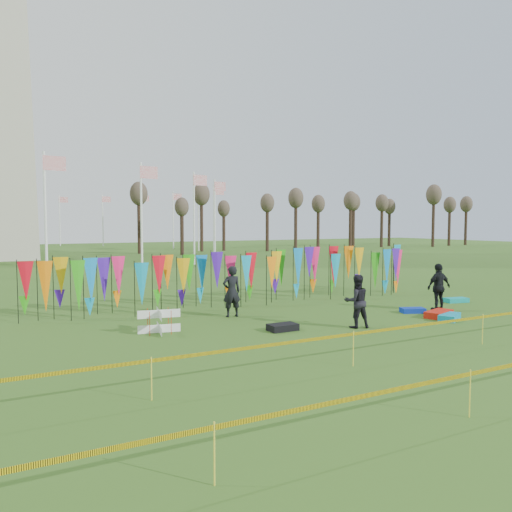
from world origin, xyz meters
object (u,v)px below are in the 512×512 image
person_left (232,291)px  person_mid (357,301)px  kite_bag_blue (413,310)px  kite_bag_teal (456,300)px  kite_bag_turquoise (449,317)px  kite_bag_red (439,314)px  person_right (439,287)px  box_kite (159,321)px  kite_bag_black (283,327)px

person_left → person_mid: 4.83m
kite_bag_blue → kite_bag_teal: (3.72, 1.01, 0.00)m
kite_bag_turquoise → kite_bag_red: 0.61m
person_right → box_kite: bearing=-3.2°
person_right → kite_bag_teal: bearing=-150.9°
box_kite → kite_bag_teal: (13.83, -0.16, -0.29)m
kite_bag_turquoise → person_right: bearing=53.3°
person_left → kite_bag_black: 3.19m
kite_bag_black → person_left: bearing=98.4°
person_mid → kite_bag_red: 4.12m
person_mid → kite_bag_turquoise: bearing=-172.6°
box_kite → kite_bag_red: bearing=-12.7°
person_right → kite_bag_teal: 2.87m
kite_bag_red → kite_bag_turquoise: bearing=-100.5°
kite_bag_turquoise → kite_bag_red: bearing=79.5°
person_mid → kite_bag_blue: size_ratio=1.96×
person_left → person_mid: bearing=132.9°
person_mid → kite_bag_blue: 4.11m
person_left → kite_bag_black: person_left is taller
person_right → kite_bag_turquoise: size_ratio=1.69×
kite_bag_blue → kite_bag_black: size_ratio=0.95×
kite_bag_teal → person_mid: bearing=-163.8°
box_kite → kite_bag_black: bearing=-22.6°
person_left → kite_bag_teal: bearing=176.6°
person_left → kite_bag_blue: (6.79, -2.64, -0.88)m
person_right → kite_bag_black: size_ratio=1.98×
box_kite → kite_bag_black: size_ratio=0.80×
person_mid → person_left: bearing=-36.9°
kite_bag_black → kite_bag_blue: bearing=3.6°
person_mid → kite_bag_blue: person_mid is taller
person_right → kite_bag_black: 7.65m
kite_bag_turquoise → kite_bag_black: 6.56m
box_kite → person_mid: bearing=-20.7°
person_mid → person_right: person_right is taller
kite_bag_black → kite_bag_teal: 10.16m
person_right → kite_bag_black: person_right is taller
person_left → kite_bag_teal: person_left is taller
person_right → kite_bag_teal: person_right is taller
person_mid → kite_bag_turquoise: person_mid is taller
kite_bag_red → person_mid: bearing=-179.6°
kite_bag_turquoise → kite_bag_teal: kite_bag_turquoise is taller
person_left → kite_bag_red: 8.00m
person_left → kite_bag_black: (0.45, -3.04, -0.87)m
person_left → kite_bag_turquoise: 8.20m
kite_bag_blue → kite_bag_black: bearing=-176.4°
box_kite → kite_bag_turquoise: 10.60m
kite_bag_red → kite_bag_teal: bearing=31.6°
person_mid → kite_bag_black: size_ratio=1.86×
kite_bag_red → kite_bag_black: (-6.53, 0.76, -0.01)m
kite_bag_blue → kite_bag_black: (-6.34, -0.40, 0.02)m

